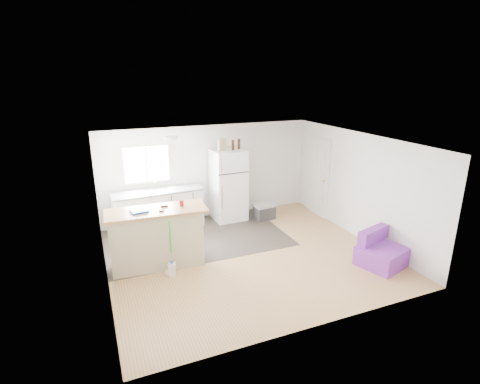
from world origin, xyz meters
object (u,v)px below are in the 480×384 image
object	(u,v)px
cooler	(264,211)
bottle_right	(239,144)
red_cup	(182,203)
peninsula	(157,238)
kitchen_cabinets	(159,209)
purple_seat	(380,253)
refrigerator	(228,185)
bottle_left	(233,145)
cardboard_box	(222,145)
mop	(169,263)
cleaner_jug	(172,269)
blue_tray	(139,211)

from	to	relation	value
cooler	bottle_right	distance (m)	1.86
red_cup	peninsula	bearing A→B (deg)	-179.29
kitchen_cabinets	purple_seat	xyz separation A→B (m)	(3.68, -3.52, -0.24)
refrigerator	bottle_left	distance (m)	1.04
red_cup	cardboard_box	distance (m)	2.40
kitchen_cabinets	purple_seat	distance (m)	5.10
refrigerator	mop	world-z (taller)	refrigerator
cooler	bottle_right	world-z (taller)	bottle_right
cleaner_jug	blue_tray	xyz separation A→B (m)	(-0.45, 0.49, 1.05)
purple_seat	red_cup	world-z (taller)	red_cup
mop	bottle_left	size ratio (longest dim) A/B	4.50
bottle_left	peninsula	bearing A→B (deg)	-142.71
mop	cardboard_box	world-z (taller)	cardboard_box
kitchen_cabinets	cooler	world-z (taller)	kitchen_cabinets
cardboard_box	blue_tray	bearing A→B (deg)	-142.19
peninsula	bottle_left	size ratio (longest dim) A/B	7.74
cooler	purple_seat	bearing A→B (deg)	-77.35
kitchen_cabinets	red_cup	xyz separation A→B (m)	(0.14, -1.86, 0.74)
mop	bottle_left	distance (m)	3.51
peninsula	purple_seat	bearing A→B (deg)	-18.83
kitchen_cabinets	bottle_left	size ratio (longest dim) A/B	8.77
mop	bottle_right	size ratio (longest dim) A/B	4.50
purple_seat	cleaner_jug	distance (m)	4.07
peninsula	cardboard_box	size ratio (longest dim) A/B	6.45
cleaner_jug	cardboard_box	world-z (taller)	cardboard_box
cleaner_jug	bottle_right	size ratio (longest dim) A/B	1.21
cleaner_jug	bottle_left	world-z (taller)	bottle_left
purple_seat	bottle_right	xyz separation A→B (m)	(-1.59, 3.47, 1.70)
peninsula	refrigerator	bearing A→B (deg)	42.88
cooler	cleaner_jug	distance (m)	3.46
cardboard_box	bottle_right	world-z (taller)	cardboard_box
kitchen_cabinets	bottle_right	world-z (taller)	bottle_right
purple_seat	red_cup	xyz separation A→B (m)	(-3.54, 1.66, 0.98)
mop	bottle_right	xyz separation A→B (m)	(2.36, 2.24, 1.71)
peninsula	bottle_left	xyz separation A→B (m)	(2.29, 1.74, 1.35)
purple_seat	peninsula	bearing A→B (deg)	141.59
blue_tray	kitchen_cabinets	bearing A→B (deg)	70.39
peninsula	bottle_right	distance (m)	3.36
kitchen_cabinets	purple_seat	bearing A→B (deg)	-47.10
cardboard_box	bottle_left	world-z (taller)	cardboard_box
cooler	cardboard_box	bearing A→B (deg)	156.42
purple_seat	bottle_left	size ratio (longest dim) A/B	4.01
peninsula	blue_tray	world-z (taller)	blue_tray
cooler	blue_tray	distance (m)	3.75
refrigerator	bottle_left	size ratio (longest dim) A/B	7.27
cleaner_jug	cardboard_box	bearing A→B (deg)	68.49
refrigerator	purple_seat	world-z (taller)	refrigerator
mop	purple_seat	bearing A→B (deg)	-5.98
cardboard_box	bottle_right	xyz separation A→B (m)	(0.48, 0.07, -0.02)
cooler	cardboard_box	world-z (taller)	cardboard_box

